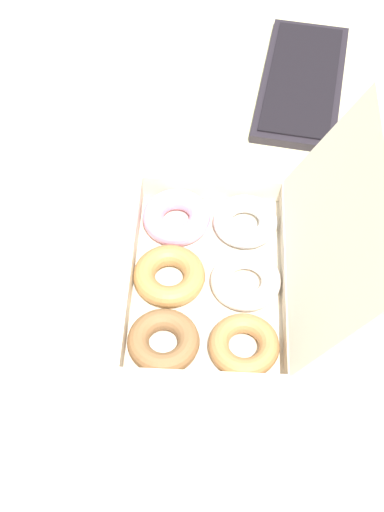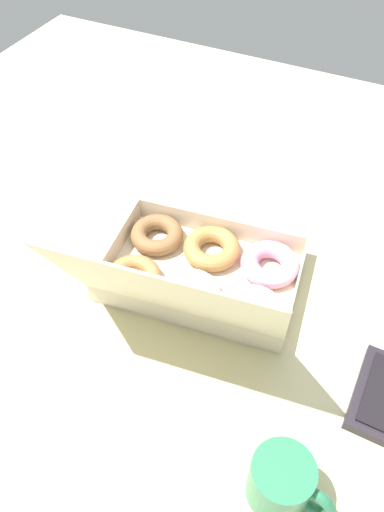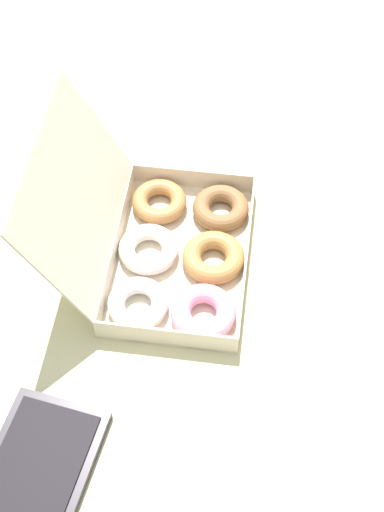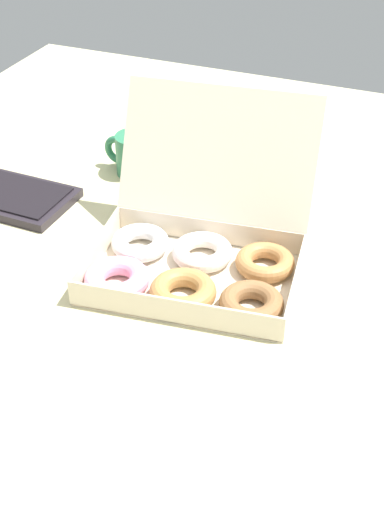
# 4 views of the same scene
# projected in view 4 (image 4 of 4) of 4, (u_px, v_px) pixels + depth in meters

# --- Properties ---
(ground_plane) EXTENTS (1.80, 1.80, 0.02)m
(ground_plane) POSITION_uv_depth(u_px,v_px,m) (223.00, 279.00, 1.25)
(ground_plane) COLOR beige
(donut_box) EXTENTS (0.39, 0.39, 0.26)m
(donut_box) POSITION_uv_depth(u_px,v_px,m) (193.00, 259.00, 1.22)
(donut_box) COLOR beige
(donut_box) RESTS_ON ground_plane
(coffee_mug) EXTENTS (0.12, 0.08, 0.09)m
(coffee_mug) POSITION_uv_depth(u_px,v_px,m) (134.00, 154.00, 1.51)
(coffee_mug) COLOR #2D7851
(coffee_mug) RESTS_ON ground_plane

